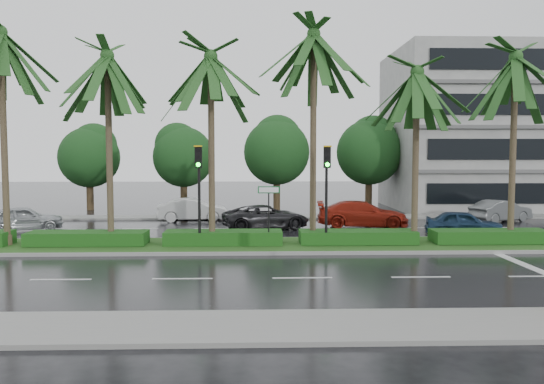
{
  "coord_description": "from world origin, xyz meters",
  "views": [
    {
      "loc": [
        -1.53,
        -22.43,
        4.11
      ],
      "look_at": [
        -0.83,
        1.5,
        2.43
      ],
      "focal_mm": 35.0,
      "sensor_mm": 36.0,
      "label": 1
    }
  ],
  "objects_px": {
    "street_sign": "(269,201)",
    "car_darkgrey": "(266,217)",
    "car_silver": "(23,218)",
    "car_blue": "(464,223)",
    "signal_median_left": "(199,181)",
    "car_red": "(362,214)",
    "car_grey": "(501,211)",
    "car_white": "(193,210)"
  },
  "relations": [
    {
      "from": "signal_median_left",
      "to": "car_blue",
      "type": "relative_size",
      "value": 1.15
    },
    {
      "from": "car_red",
      "to": "car_blue",
      "type": "height_order",
      "value": "car_red"
    },
    {
      "from": "signal_median_left",
      "to": "car_silver",
      "type": "relative_size",
      "value": 1.07
    },
    {
      "from": "car_silver",
      "to": "car_white",
      "type": "distance_m",
      "value": 9.54
    },
    {
      "from": "car_white",
      "to": "car_darkgrey",
      "type": "bearing_deg",
      "value": -134.39
    },
    {
      "from": "signal_median_left",
      "to": "car_red",
      "type": "xyz_separation_m",
      "value": [
        8.5,
        7.12,
        -2.25
      ]
    },
    {
      "from": "signal_median_left",
      "to": "street_sign",
      "type": "distance_m",
      "value": 3.13
    },
    {
      "from": "street_sign",
      "to": "car_darkgrey",
      "type": "relative_size",
      "value": 0.54
    },
    {
      "from": "signal_median_left",
      "to": "car_grey",
      "type": "xyz_separation_m",
      "value": [
        17.5,
        9.28,
        -2.32
      ]
    },
    {
      "from": "street_sign",
      "to": "car_white",
      "type": "xyz_separation_m",
      "value": [
        -4.5,
        9.94,
        -1.42
      ]
    },
    {
      "from": "street_sign",
      "to": "car_darkgrey",
      "type": "distance_m",
      "value": 6.53
    },
    {
      "from": "car_silver",
      "to": "signal_median_left",
      "type": "bearing_deg",
      "value": -144.35
    },
    {
      "from": "car_darkgrey",
      "to": "car_red",
      "type": "xyz_separation_m",
      "value": [
        5.5,
        0.57,
        0.08
      ]
    },
    {
      "from": "car_silver",
      "to": "car_blue",
      "type": "relative_size",
      "value": 1.07
    },
    {
      "from": "car_silver",
      "to": "street_sign",
      "type": "bearing_deg",
      "value": -137.59
    },
    {
      "from": "car_darkgrey",
      "to": "car_blue",
      "type": "relative_size",
      "value": 1.27
    },
    {
      "from": "car_darkgrey",
      "to": "car_blue",
      "type": "height_order",
      "value": "car_darkgrey"
    },
    {
      "from": "car_darkgrey",
      "to": "street_sign",
      "type": "bearing_deg",
      "value": 164.68
    },
    {
      "from": "car_red",
      "to": "car_grey",
      "type": "distance_m",
      "value": 9.25
    },
    {
      "from": "car_silver",
      "to": "car_grey",
      "type": "bearing_deg",
      "value": -106.85
    },
    {
      "from": "signal_median_left",
      "to": "car_white",
      "type": "xyz_separation_m",
      "value": [
        -1.5,
        10.12,
        -2.29
      ]
    },
    {
      "from": "street_sign",
      "to": "car_white",
      "type": "relative_size",
      "value": 0.6
    },
    {
      "from": "signal_median_left",
      "to": "car_grey",
      "type": "height_order",
      "value": "signal_median_left"
    },
    {
      "from": "street_sign",
      "to": "car_white",
      "type": "bearing_deg",
      "value": 114.35
    },
    {
      "from": "signal_median_left",
      "to": "car_grey",
      "type": "relative_size",
      "value": 1.07
    },
    {
      "from": "car_red",
      "to": "car_blue",
      "type": "bearing_deg",
      "value": -121.88
    },
    {
      "from": "car_darkgrey",
      "to": "car_blue",
      "type": "bearing_deg",
      "value": -121.23
    },
    {
      "from": "street_sign",
      "to": "signal_median_left",
      "type": "bearing_deg",
      "value": -176.53
    },
    {
      "from": "car_white",
      "to": "car_silver",
      "type": "bearing_deg",
      "value": 109.35
    },
    {
      "from": "street_sign",
      "to": "car_red",
      "type": "bearing_deg",
      "value": 51.61
    },
    {
      "from": "car_white",
      "to": "car_grey",
      "type": "xyz_separation_m",
      "value": [
        19.0,
        -0.84,
        -0.03
      ]
    },
    {
      "from": "car_red",
      "to": "car_grey",
      "type": "bearing_deg",
      "value": -71.16
    },
    {
      "from": "car_grey",
      "to": "car_darkgrey",
      "type": "bearing_deg",
      "value": 76.14
    },
    {
      "from": "car_darkgrey",
      "to": "car_red",
      "type": "height_order",
      "value": "car_red"
    },
    {
      "from": "car_silver",
      "to": "car_grey",
      "type": "relative_size",
      "value": 0.99
    },
    {
      "from": "car_silver",
      "to": "car_red",
      "type": "bearing_deg",
      "value": -110.21
    },
    {
      "from": "car_silver",
      "to": "car_white",
      "type": "height_order",
      "value": "car_white"
    },
    {
      "from": "signal_median_left",
      "to": "car_blue",
      "type": "xyz_separation_m",
      "value": [
        13.0,
        3.7,
        -2.35
      ]
    },
    {
      "from": "car_white",
      "to": "car_blue",
      "type": "height_order",
      "value": "car_white"
    },
    {
      "from": "street_sign",
      "to": "car_blue",
      "type": "distance_m",
      "value": 10.7
    },
    {
      "from": "street_sign",
      "to": "car_blue",
      "type": "xyz_separation_m",
      "value": [
        10.0,
        3.52,
        -1.48
      ]
    },
    {
      "from": "car_white",
      "to": "car_blue",
      "type": "distance_m",
      "value": 15.86
    }
  ]
}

